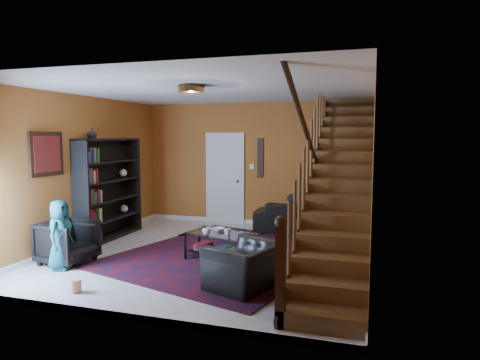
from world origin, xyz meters
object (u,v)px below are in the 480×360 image
Objects in this scene: armchair_left at (68,242)px; coffee_table at (222,244)px; bookshelf at (110,190)px; sofa at (306,217)px; armchair_right at (246,266)px.

armchair_left is 0.61× the size of coffee_table.
coffee_table is (2.27, 1.00, -0.10)m from armchair_left.
bookshelf is 4.12m from sofa.
armchair_left is (0.35, -1.71, -0.62)m from bookshelf.
armchair_left is 3.08m from armchair_right.
armchair_right reaches higher than coffee_table.
armchair_left is at bearing -75.29° from armchair_right.
armchair_right is at bearing 83.03° from sofa.
bookshelf is 0.92× the size of sofa.
armchair_right is at bearing -89.15° from armchair_left.
armchair_left is (-3.34, -3.41, 0.03)m from sofa.
coffee_table is (2.62, -0.70, -0.72)m from bookshelf.
coffee_table is (-1.07, -2.40, -0.07)m from sofa.
bookshelf reaches higher than sofa.
coffee_table is at bearing 63.26° from sofa.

